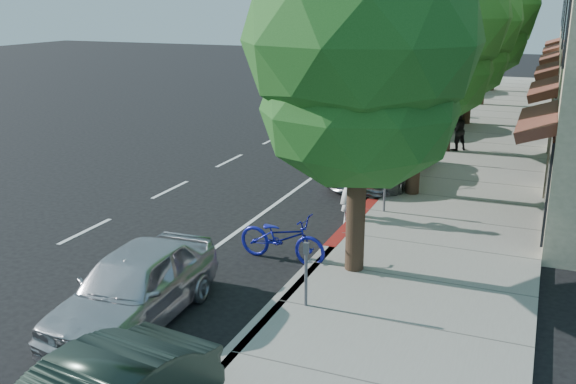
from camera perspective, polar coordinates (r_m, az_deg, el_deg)
The scene contains 18 objects.
ground at distance 15.94m, azimuth 4.82°, elevation -4.11°, with size 120.00×120.00×0.00m, color black.
sidewalk at distance 23.02m, azimuth 16.37°, elevation 2.05°, with size 4.60×56.00×0.15m, color gray.
curb at distance 23.34m, azimuth 10.77°, elevation 2.64°, with size 0.30×56.00×0.15m, color #9E998E.
curb_red_segment at distance 16.81m, azimuth 5.85°, elevation -2.74°, with size 0.32×4.00×0.15m, color maroon.
street_tree_0 at distance 12.75m, azimuth 6.52°, elevation 12.68°, with size 4.71×4.71×7.74m.
street_tree_1 at distance 18.57m, azimuth 11.81°, elevation 14.61°, with size 4.87×4.87×8.17m.
street_tree_2 at distance 24.50m, azimuth 14.51°, elevation 14.34°, with size 4.93×4.93×7.87m.
street_tree_3 at distance 30.44m, azimuth 16.26°, elevation 15.51°, with size 5.74×5.74×8.75m.
street_tree_4 at distance 36.43m, azimuth 17.24°, elevation 13.96°, with size 3.91×3.91×6.89m.
street_tree_5 at distance 42.41m, azimuth 18.05°, elevation 14.01°, with size 4.61×4.61×6.92m.
cyclist at distance 16.79m, azimuth 5.57°, elevation 0.44°, with size 0.70×0.46×1.93m, color white.
bicycle at distance 14.36m, azimuth -0.53°, elevation -4.08°, with size 0.73×2.11×1.11m, color #17199F.
silver_suv at distance 20.92m, azimuth 8.12°, elevation 2.96°, with size 2.41×5.22×1.45m, color #A0A1A5.
dark_sedan at distance 28.92m, azimuth 12.05°, elevation 6.72°, with size 1.67×4.78×1.58m, color black.
white_pickup at distance 30.36m, azimuth 9.49°, elevation 7.30°, with size 2.16×5.31×1.54m, color white.
dark_suv_far at distance 41.18m, azimuth 14.71°, elevation 9.49°, with size 1.91×4.75×1.62m, color black.
near_car_a at distance 12.01m, azimuth -13.52°, elevation -8.14°, with size 1.66×4.13×1.41m, color silver.
pedestrian at distance 25.12m, azimuth 14.81°, elevation 5.34°, with size 0.75×0.58×1.54m, color black.
Camera 1 is at (4.37, -14.24, 5.68)m, focal length 40.00 mm.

